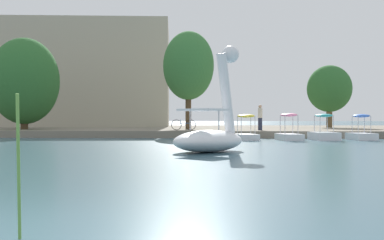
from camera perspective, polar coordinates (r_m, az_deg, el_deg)
ground_plane at (r=5.67m, az=-22.08°, el=-12.70°), size 412.35×412.35×0.00m
shore_bank_far at (r=41.86m, az=-0.05°, el=-1.21°), size 132.99×24.49×0.45m
swan_boat at (r=17.59m, az=2.36°, el=-1.36°), size 3.57×3.78×4.14m
pedal_boat_yellow at (r=27.64m, az=6.62°, el=-1.46°), size 1.51×2.12×1.50m
pedal_boat_pink at (r=27.62m, az=11.75°, el=-1.50°), size 1.44×2.36×1.56m
pedal_boat_teal at (r=28.18m, az=15.79°, el=-1.50°), size 1.54×2.26×1.53m
pedal_boat_blue at (r=29.02m, az=19.97°, el=-1.48°), size 1.41×2.09×1.51m
tree_willow_near_path at (r=36.59m, az=-19.78°, el=4.49°), size 5.85×5.43×6.74m
tree_broadleaf_behind_dock at (r=42.59m, az=16.42°, el=3.66°), size 4.91×4.70×5.45m
tree_sapling_by_fence at (r=35.31m, az=-0.45°, el=6.62°), size 5.43×5.41×7.36m
person_on_path at (r=31.77m, az=8.32°, el=0.38°), size 0.31×0.32×1.73m
bicycle_parked at (r=31.83m, az=-1.05°, el=-0.59°), size 1.70×0.12×0.74m
apartment_block at (r=51.20m, az=-16.39°, el=5.13°), size 24.75×13.18×10.43m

